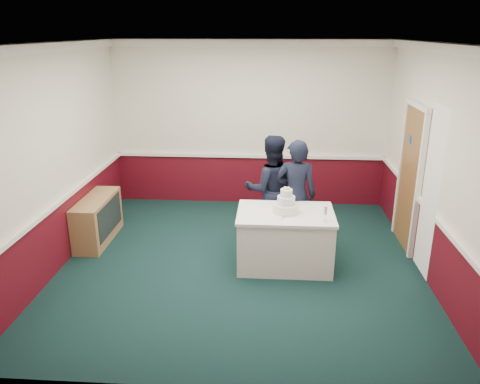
# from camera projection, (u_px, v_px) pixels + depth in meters

# --- Properties ---
(ground) EXTENTS (5.00, 5.00, 0.00)m
(ground) POSITION_uv_depth(u_px,v_px,m) (241.00, 262.00, 6.68)
(ground) COLOR black
(ground) RESTS_ON ground
(room_shell) EXTENTS (5.00, 5.00, 3.00)m
(room_shell) POSITION_uv_depth(u_px,v_px,m) (249.00, 118.00, 6.61)
(room_shell) COLOR silver
(room_shell) RESTS_ON ground
(sideboard) EXTENTS (0.41, 1.20, 0.70)m
(sideboard) POSITION_uv_depth(u_px,v_px,m) (98.00, 219.00, 7.28)
(sideboard) COLOR #9A7E4B
(sideboard) RESTS_ON ground
(cake_table) EXTENTS (1.32, 0.92, 0.79)m
(cake_table) POSITION_uv_depth(u_px,v_px,m) (285.00, 238.00, 6.51)
(cake_table) COLOR white
(cake_table) RESTS_ON ground
(wedding_cake) EXTENTS (0.35, 0.35, 0.36)m
(wedding_cake) POSITION_uv_depth(u_px,v_px,m) (286.00, 205.00, 6.34)
(wedding_cake) COLOR white
(wedding_cake) RESTS_ON cake_table
(cake_knife) EXTENTS (0.09, 0.21, 0.00)m
(cake_knife) POSITION_uv_depth(u_px,v_px,m) (284.00, 218.00, 6.19)
(cake_knife) COLOR silver
(cake_knife) RESTS_ON cake_table
(champagne_flute) EXTENTS (0.05, 0.05, 0.21)m
(champagne_flute) POSITION_uv_depth(u_px,v_px,m) (325.00, 211.00, 6.04)
(champagne_flute) COLOR silver
(champagne_flute) RESTS_ON cake_table
(person_man) EXTENTS (0.90, 0.75, 1.68)m
(person_man) POSITION_uv_depth(u_px,v_px,m) (271.00, 189.00, 7.15)
(person_man) COLOR black
(person_man) RESTS_ON ground
(person_woman) EXTENTS (0.63, 0.43, 1.68)m
(person_woman) POSITION_uv_depth(u_px,v_px,m) (295.00, 195.00, 6.90)
(person_woman) COLOR black
(person_woman) RESTS_ON ground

